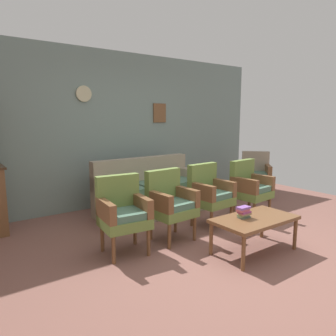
{
  "coord_description": "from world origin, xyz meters",
  "views": [
    {
      "loc": [
        -2.57,
        -2.5,
        1.58
      ],
      "look_at": [
        0.05,
        1.13,
        0.85
      ],
      "focal_mm": 33.77,
      "sensor_mm": 36.0,
      "label": 1
    }
  ],
  "objects_px": {
    "armchair_near_couch_end": "(123,211)",
    "armchair_by_doorway": "(210,192)",
    "floral_couch": "(151,194)",
    "book_stack_on_table": "(244,212)",
    "coffee_table": "(255,221)",
    "armchair_near_cabinet": "(250,186)",
    "armchair_row_middle": "(170,202)",
    "wingback_chair_by_fireplace": "(256,173)"
  },
  "relations": [
    {
      "from": "armchair_near_cabinet",
      "to": "book_stack_on_table",
      "type": "distance_m",
      "value": 1.4
    },
    {
      "from": "wingback_chair_by_fireplace",
      "to": "book_stack_on_table",
      "type": "xyz_separation_m",
      "value": [
        -2.19,
        -1.59,
        -0.01
      ]
    },
    {
      "from": "floral_couch",
      "to": "armchair_by_doorway",
      "type": "height_order",
      "value": "same"
    },
    {
      "from": "floral_couch",
      "to": "armchair_near_cabinet",
      "type": "bearing_deg",
      "value": -43.46
    },
    {
      "from": "armchair_near_cabinet",
      "to": "book_stack_on_table",
      "type": "bearing_deg",
      "value": -142.86
    },
    {
      "from": "floral_couch",
      "to": "armchair_near_couch_end",
      "type": "bearing_deg",
      "value": -134.65
    },
    {
      "from": "armchair_by_doorway",
      "to": "book_stack_on_table",
      "type": "xyz_separation_m",
      "value": [
        -0.33,
        -0.92,
        -0.01
      ]
    },
    {
      "from": "armchair_near_cabinet",
      "to": "coffee_table",
      "type": "height_order",
      "value": "armchair_near_cabinet"
    },
    {
      "from": "book_stack_on_table",
      "to": "coffee_table",
      "type": "bearing_deg",
      "value": -30.8
    },
    {
      "from": "floral_couch",
      "to": "book_stack_on_table",
      "type": "bearing_deg",
      "value": -89.06
    },
    {
      "from": "armchair_row_middle",
      "to": "wingback_chair_by_fireplace",
      "type": "height_order",
      "value": "same"
    },
    {
      "from": "armchair_near_couch_end",
      "to": "wingback_chair_by_fireplace",
      "type": "xyz_separation_m",
      "value": [
        3.31,
        0.76,
        0.0
      ]
    },
    {
      "from": "floral_couch",
      "to": "coffee_table",
      "type": "bearing_deg",
      "value": -85.81
    },
    {
      "from": "armchair_near_cabinet",
      "to": "armchair_near_couch_end",
      "type": "bearing_deg",
      "value": -179.53
    },
    {
      "from": "armchair_near_couch_end",
      "to": "book_stack_on_table",
      "type": "xyz_separation_m",
      "value": [
        1.13,
        -0.83,
        -0.01
      ]
    },
    {
      "from": "floral_couch",
      "to": "armchair_by_doorway",
      "type": "relative_size",
      "value": 2.03
    },
    {
      "from": "armchair_row_middle",
      "to": "armchair_near_couch_end",
      "type": "bearing_deg",
      "value": -179.47
    },
    {
      "from": "armchair_near_cabinet",
      "to": "armchair_by_doorway",
      "type": "bearing_deg",
      "value": 174.86
    },
    {
      "from": "armchair_row_middle",
      "to": "armchair_by_doorway",
      "type": "relative_size",
      "value": 1.0
    },
    {
      "from": "floral_couch",
      "to": "wingback_chair_by_fireplace",
      "type": "relative_size",
      "value": 2.03
    },
    {
      "from": "armchair_by_doorway",
      "to": "book_stack_on_table",
      "type": "height_order",
      "value": "armchair_by_doorway"
    },
    {
      "from": "floral_couch",
      "to": "armchair_near_cabinet",
      "type": "distance_m",
      "value": 1.6
    },
    {
      "from": "floral_couch",
      "to": "armchair_row_middle",
      "type": "distance_m",
      "value": 1.19
    },
    {
      "from": "armchair_near_cabinet",
      "to": "wingback_chair_by_fireplace",
      "type": "bearing_deg",
      "value": 34.71
    },
    {
      "from": "armchair_near_couch_end",
      "to": "book_stack_on_table",
      "type": "distance_m",
      "value": 1.4
    },
    {
      "from": "armchair_by_doorway",
      "to": "wingback_chair_by_fireplace",
      "type": "relative_size",
      "value": 1.0
    },
    {
      "from": "armchair_near_couch_end",
      "to": "coffee_table",
      "type": "relative_size",
      "value": 0.9
    },
    {
      "from": "armchair_near_couch_end",
      "to": "wingback_chair_by_fireplace",
      "type": "distance_m",
      "value": 3.4
    },
    {
      "from": "book_stack_on_table",
      "to": "wingback_chair_by_fireplace",
      "type": "bearing_deg",
      "value": 35.98
    },
    {
      "from": "armchair_near_couch_end",
      "to": "armchair_by_doorway",
      "type": "height_order",
      "value": "same"
    },
    {
      "from": "floral_couch",
      "to": "armchair_by_doorway",
      "type": "bearing_deg",
      "value": -70.69
    },
    {
      "from": "coffee_table",
      "to": "armchair_near_cabinet",
      "type": "bearing_deg",
      "value": 42.41
    },
    {
      "from": "armchair_near_couch_end",
      "to": "armchair_by_doorway",
      "type": "relative_size",
      "value": 1.0
    },
    {
      "from": "wingback_chair_by_fireplace",
      "to": "book_stack_on_table",
      "type": "bearing_deg",
      "value": -144.02
    },
    {
      "from": "armchair_near_cabinet",
      "to": "armchair_row_middle",
      "type": "bearing_deg",
      "value": -179.55
    },
    {
      "from": "floral_couch",
      "to": "book_stack_on_table",
      "type": "relative_size",
      "value": 11.26
    },
    {
      "from": "armchair_near_couch_end",
      "to": "armchair_row_middle",
      "type": "height_order",
      "value": "same"
    },
    {
      "from": "floral_couch",
      "to": "book_stack_on_table",
      "type": "distance_m",
      "value": 1.95
    },
    {
      "from": "armchair_near_cabinet",
      "to": "wingback_chair_by_fireplace",
      "type": "relative_size",
      "value": 1.0
    },
    {
      "from": "armchair_row_middle",
      "to": "armchair_by_doorway",
      "type": "xyz_separation_m",
      "value": [
        0.77,
        0.08,
        0.0
      ]
    },
    {
      "from": "floral_couch",
      "to": "coffee_table",
      "type": "distance_m",
      "value": 2.01
    },
    {
      "from": "armchair_row_middle",
      "to": "armchair_by_doorway",
      "type": "bearing_deg",
      "value": 6.21
    }
  ]
}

